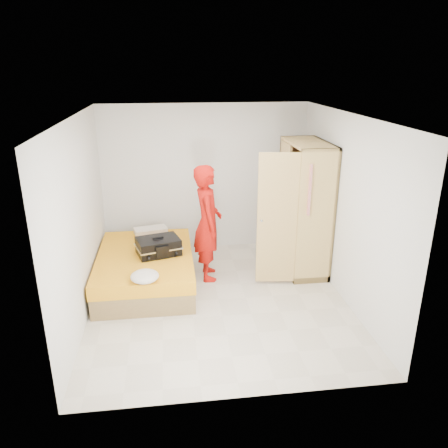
{
  "coord_description": "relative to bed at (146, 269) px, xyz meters",
  "views": [
    {
      "loc": [
        -0.64,
        -5.52,
        3.2
      ],
      "look_at": [
        0.14,
        0.44,
        1.0
      ],
      "focal_mm": 35.0,
      "sensor_mm": 36.0,
      "label": 1
    }
  ],
  "objects": [
    {
      "name": "person",
      "position": [
        0.97,
        0.13,
        0.66
      ],
      "size": [
        0.44,
        0.67,
        1.82
      ],
      "primitive_type": "imported",
      "rotation": [
        0.0,
        0.0,
        1.58
      ],
      "color": "red",
      "rests_on": "ground"
    },
    {
      "name": "pillow",
      "position": [
        0.07,
        0.85,
        0.3
      ],
      "size": [
        0.59,
        0.39,
        0.1
      ],
      "primitive_type": "cube",
      "rotation": [
        0.0,
        0.0,
        0.24
      ],
      "color": "silver",
      "rests_on": "bed"
    },
    {
      "name": "wardrobe",
      "position": [
        2.5,
        0.22,
        0.75
      ],
      "size": [
        1.17,
        1.2,
        2.1
      ],
      "color": "#D7BE69",
      "rests_on": "ground"
    },
    {
      "name": "suitcase",
      "position": [
        0.21,
        -0.02,
        0.37
      ],
      "size": [
        0.74,
        0.62,
        0.28
      ],
      "rotation": [
        0.0,
        0.0,
        0.27
      ],
      "color": "black",
      "rests_on": "bed"
    },
    {
      "name": "round_cushion",
      "position": [
        0.04,
        -0.9,
        0.32
      ],
      "size": [
        0.38,
        0.38,
        0.14
      ],
      "primitive_type": "ellipsoid",
      "color": "silver",
      "rests_on": "bed"
    },
    {
      "name": "room",
      "position": [
        1.05,
        -0.64,
        1.05
      ],
      "size": [
        4.0,
        4.02,
        2.6
      ],
      "color": "beige",
      "rests_on": "ground"
    },
    {
      "name": "bed",
      "position": [
        0.0,
        0.0,
        0.0
      ],
      "size": [
        1.42,
        2.02,
        0.5
      ],
      "color": "brown",
      "rests_on": "ground"
    }
  ]
}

